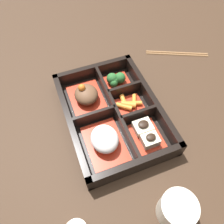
% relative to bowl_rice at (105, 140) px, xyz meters
% --- Properties ---
extents(ground_plane, '(3.00, 3.00, 0.00)m').
position_rel_bowl_rice_xyz_m(ground_plane, '(0.07, -0.05, -0.03)').
color(ground_plane, '#382619').
extents(bento_base, '(0.32, 0.23, 0.01)m').
position_rel_bowl_rice_xyz_m(bento_base, '(0.07, -0.05, -0.03)').
color(bento_base, black).
rests_on(bento_base, ground_plane).
extents(bento_rim, '(0.32, 0.23, 0.05)m').
position_rel_bowl_rice_xyz_m(bento_rim, '(0.07, -0.05, -0.01)').
color(bento_rim, black).
rests_on(bento_rim, ground_plane).
extents(bowl_rice, '(0.12, 0.09, 0.05)m').
position_rel_bowl_rice_xyz_m(bowl_rice, '(0.00, 0.00, 0.00)').
color(bowl_rice, '#B22D19').
rests_on(bowl_rice, bento_base).
extents(bowl_stew, '(0.12, 0.09, 0.06)m').
position_rel_bowl_rice_xyz_m(bowl_stew, '(0.14, 0.00, -0.00)').
color(bowl_stew, '#B22D19').
rests_on(bowl_stew, bento_base).
extents(bowl_tofu, '(0.09, 0.07, 0.04)m').
position_rel_bowl_rice_xyz_m(bowl_tofu, '(-0.02, -0.10, -0.01)').
color(bowl_tofu, '#B22D19').
rests_on(bowl_tofu, bento_base).
extents(bowl_carrots, '(0.07, 0.07, 0.02)m').
position_rel_bowl_rice_xyz_m(bowl_carrots, '(0.08, -0.10, -0.01)').
color(bowl_carrots, '#B22D19').
rests_on(bowl_carrots, bento_base).
extents(bowl_greens, '(0.07, 0.07, 0.04)m').
position_rel_bowl_rice_xyz_m(bowl_greens, '(0.17, -0.10, -0.01)').
color(bowl_greens, '#B22D19').
rests_on(bowl_greens, bento_base).
extents(tea_cup, '(0.07, 0.07, 0.06)m').
position_rel_bowl_rice_xyz_m(tea_cup, '(-0.19, -0.08, -0.00)').
color(tea_cup, beige).
rests_on(tea_cup, ground_plane).
extents(chopsticks, '(0.10, 0.19, 0.01)m').
position_rel_bowl_rice_xyz_m(chopsticks, '(0.23, -0.33, -0.03)').
color(chopsticks, brown).
rests_on(chopsticks, ground_plane).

